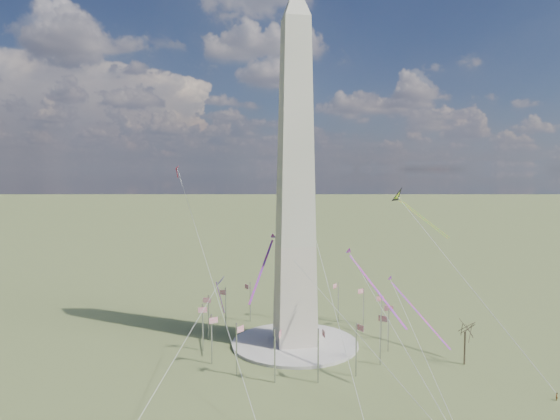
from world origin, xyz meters
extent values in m
plane|color=#5D6432|center=(0.00, 0.00, 0.00)|extent=(2000.00, 2000.00, 0.00)
cylinder|color=#AAA69B|center=(0.00, 0.00, 0.40)|extent=(36.00, 36.00, 0.80)
cylinder|color=#B3B4BA|center=(26.00, 0.00, 6.50)|extent=(0.36, 0.36, 13.00)
cube|color=red|center=(26.00, 1.30, 11.80)|extent=(2.40, 0.08, 1.50)
cylinder|color=#B3B4BA|center=(24.02, 9.95, 6.50)|extent=(0.36, 0.36, 13.00)
cube|color=red|center=(23.52, 11.15, 11.80)|extent=(2.25, 0.99, 1.50)
cylinder|color=#B3B4BA|center=(18.38, 18.38, 6.50)|extent=(0.36, 0.36, 13.00)
cube|color=red|center=(17.47, 19.30, 11.80)|extent=(1.75, 1.75, 1.50)
cylinder|color=#B3B4BA|center=(9.95, 24.02, 6.50)|extent=(0.36, 0.36, 13.00)
cube|color=red|center=(8.75, 24.52, 11.80)|extent=(0.99, 2.25, 1.50)
cylinder|color=#B3B4BA|center=(0.00, 26.00, 6.50)|extent=(0.36, 0.36, 13.00)
cube|color=red|center=(-1.30, 26.00, 11.80)|extent=(0.08, 2.40, 1.50)
cylinder|color=#B3B4BA|center=(-9.95, 24.02, 6.50)|extent=(0.36, 0.36, 13.00)
cube|color=red|center=(-11.15, 23.52, 11.80)|extent=(0.99, 2.25, 1.50)
cylinder|color=#B3B4BA|center=(-18.38, 18.38, 6.50)|extent=(0.36, 0.36, 13.00)
cube|color=red|center=(-19.30, 17.47, 11.80)|extent=(1.75, 1.75, 1.50)
cylinder|color=#B3B4BA|center=(-24.02, 9.95, 6.50)|extent=(0.36, 0.36, 13.00)
cube|color=red|center=(-24.52, 8.75, 11.80)|extent=(2.25, 0.99, 1.50)
cylinder|color=#B3B4BA|center=(-26.00, 0.00, 6.50)|extent=(0.36, 0.36, 13.00)
cube|color=red|center=(-26.00, -1.30, 11.80)|extent=(2.40, 0.08, 1.50)
cylinder|color=#B3B4BA|center=(-24.02, -9.95, 6.50)|extent=(0.36, 0.36, 13.00)
cube|color=red|center=(-23.52, -11.15, 11.80)|extent=(2.25, 0.99, 1.50)
cylinder|color=#B3B4BA|center=(-18.38, -18.38, 6.50)|extent=(0.36, 0.36, 13.00)
cube|color=red|center=(-17.47, -19.30, 11.80)|extent=(1.75, 1.75, 1.50)
cylinder|color=#B3B4BA|center=(-9.95, -24.02, 6.50)|extent=(0.36, 0.36, 13.00)
cube|color=red|center=(-8.75, -24.52, 11.80)|extent=(0.99, 2.25, 1.50)
cylinder|color=#B3B4BA|center=(0.00, -26.00, 6.50)|extent=(0.36, 0.36, 13.00)
cube|color=red|center=(1.30, -26.00, 11.80)|extent=(0.08, 2.40, 1.50)
cylinder|color=#B3B4BA|center=(9.95, -24.02, 6.50)|extent=(0.36, 0.36, 13.00)
cube|color=red|center=(11.15, -23.52, 11.80)|extent=(0.99, 2.25, 1.50)
cylinder|color=#B3B4BA|center=(18.38, -18.38, 6.50)|extent=(0.36, 0.36, 13.00)
cube|color=red|center=(19.30, -17.47, 11.80)|extent=(1.75, 1.75, 1.50)
cylinder|color=#B3B4BA|center=(24.02, -9.95, 6.50)|extent=(0.36, 0.36, 13.00)
cube|color=red|center=(24.52, -8.75, 11.80)|extent=(2.25, 0.99, 1.50)
cylinder|color=#463B2A|center=(39.84, -21.86, 4.29)|extent=(0.44, 0.44, 8.59)
imported|color=gray|center=(48.67, -43.84, 0.89)|extent=(0.76, 0.75, 1.77)
cube|color=orange|center=(41.70, 5.68, 35.01)|extent=(11.40, 11.21, 10.90)
cube|color=orange|center=(40.31, 4.26, 35.01)|extent=(11.40, 11.21, 10.90)
cube|color=navy|center=(-21.23, -2.17, 19.70)|extent=(2.47, 3.60, 2.73)
cube|color=#FF2C28|center=(-21.23, -2.17, 15.19)|extent=(2.49, 2.76, 9.43)
cube|color=#FF2C28|center=(14.78, -24.24, 21.14)|extent=(7.23, 20.57, 13.43)
cube|color=#FF2C28|center=(-9.93, -2.58, 22.50)|extent=(9.79, 19.80, 13.54)
cube|color=#FF2C28|center=(34.42, -6.97, 9.19)|extent=(8.75, 20.82, 13.88)
cube|color=red|center=(-33.18, 37.98, 50.55)|extent=(1.13, 1.81, 1.51)
cube|color=red|center=(-33.18, 37.98, 48.90)|extent=(0.75, 1.29, 3.45)
cube|color=white|center=(6.59, 51.09, 68.24)|extent=(1.14, 1.83, 1.61)
cube|color=white|center=(6.59, 51.09, 66.48)|extent=(0.64, 1.40, 3.69)
camera|label=1|loc=(-28.95, -135.79, 49.98)|focal=32.00mm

